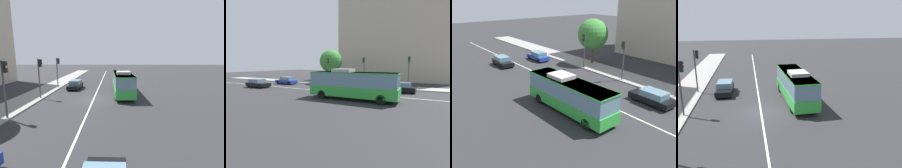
# 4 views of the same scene
# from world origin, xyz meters

# --- Properties ---
(ground_plane) EXTENTS (160.00, 160.00, 0.00)m
(ground_plane) POSITION_xyz_m (0.00, 0.00, 0.00)
(ground_plane) COLOR #28282B
(lane_centre_line) EXTENTS (76.00, 0.16, 0.01)m
(lane_centre_line) POSITION_xyz_m (0.00, 0.00, 0.01)
(lane_centre_line) COLOR silver
(lane_centre_line) RESTS_ON ground_plane
(transit_bus) EXTENTS (10.08, 2.83, 3.46)m
(transit_bus) POSITION_xyz_m (2.90, -3.90, 1.81)
(transit_bus) COLOR green
(transit_bus) RESTS_ON ground_plane
(sedan_black_ahead) EXTENTS (4.54, 1.90, 1.46)m
(sedan_black_ahead) POSITION_xyz_m (6.72, 3.86, 0.72)
(sedan_black_ahead) COLOR black
(sedan_black_ahead) RESTS_ON ground_plane
(traffic_light_mid_block) EXTENTS (0.34, 0.62, 5.20)m
(traffic_light_mid_block) POSITION_xyz_m (7.50, 6.95, 3.56)
(traffic_light_mid_block) COLOR #47474C
(traffic_light_mid_block) RESTS_ON ground_plane
(traffic_light_far_corner) EXTENTS (0.33, 0.62, 5.20)m
(traffic_light_far_corner) POSITION_xyz_m (0.26, 6.84, 3.56)
(traffic_light_far_corner) COLOR #47474C
(traffic_light_far_corner) RESTS_ON ground_plane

